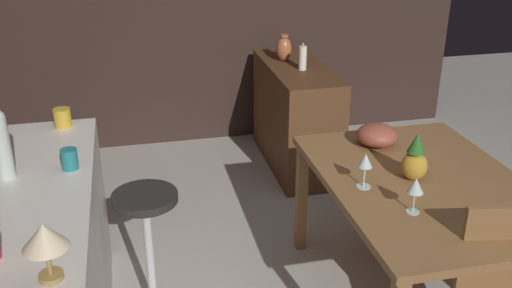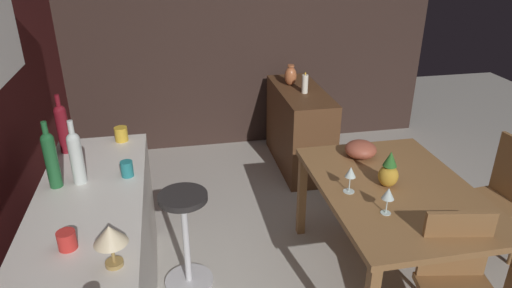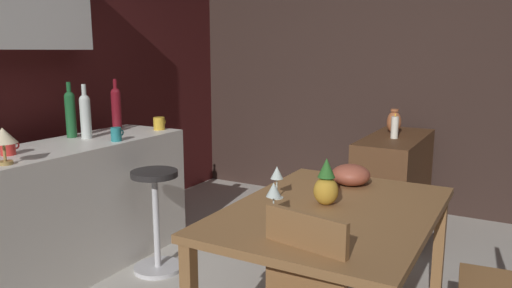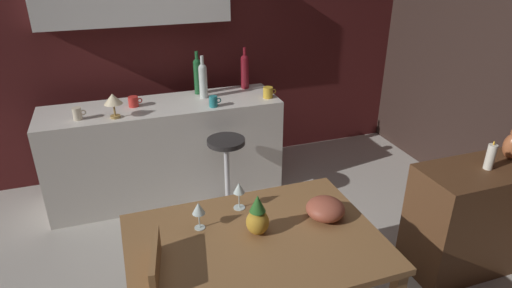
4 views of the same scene
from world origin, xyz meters
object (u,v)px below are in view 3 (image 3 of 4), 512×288
(wine_bottle_ruby, at_px, (116,106))
(fruit_bowl, at_px, (351,175))
(cup_mustard, at_px, (159,123))
(counter_lamp, at_px, (3,137))
(pillar_candle_tall, at_px, (395,127))
(vase_copper, at_px, (394,122))
(wine_glass_right, at_px, (274,191))
(sideboard_cabinet, at_px, (393,184))
(cup_teal, at_px, (116,134))
(wine_bottle_green, at_px, (70,112))
(wine_glass_left, at_px, (277,174))
(dining_table, at_px, (333,223))
(bar_stool, at_px, (156,218))
(cup_red, at_px, (8,148))
(pineapple_centerpiece, at_px, (326,185))
(wine_bottle_clear, at_px, (85,114))

(wine_bottle_ruby, bearing_deg, fruit_bowl, -94.50)
(fruit_bowl, relative_size, cup_mustard, 1.82)
(cup_mustard, height_order, counter_lamp, counter_lamp)
(pillar_candle_tall, height_order, vase_copper, vase_copper)
(wine_glass_right, relative_size, counter_lamp, 0.82)
(fruit_bowl, relative_size, counter_lamp, 1.10)
(counter_lamp, distance_m, pillar_candle_tall, 2.82)
(sideboard_cabinet, bearing_deg, cup_mustard, 123.44)
(wine_bottle_ruby, relative_size, pillar_candle_tall, 1.96)
(sideboard_cabinet, height_order, wine_glass_right, wine_glass_right)
(wine_bottle_ruby, height_order, cup_teal, wine_bottle_ruby)
(wine_glass_right, bearing_deg, wine_bottle_green, 77.63)
(sideboard_cabinet, xyz_separation_m, pillar_candle_tall, (-0.10, -0.01, 0.50))
(wine_glass_left, xyz_separation_m, pillar_candle_tall, (1.70, -0.21, 0.04))
(cup_mustard, relative_size, vase_copper, 0.60)
(wine_glass_left, height_order, counter_lamp, counter_lamp)
(dining_table, height_order, cup_mustard, cup_mustard)
(wine_glass_right, distance_m, wine_bottle_ruby, 2.09)
(bar_stool, xyz_separation_m, cup_red, (-0.68, 0.55, 0.56))
(pineapple_centerpiece, relative_size, counter_lamp, 1.19)
(pineapple_centerpiece, xyz_separation_m, vase_copper, (1.94, 0.13, 0.07))
(pillar_candle_tall, bearing_deg, wine_bottle_clear, 130.01)
(bar_stool, distance_m, counter_lamp, 1.13)
(bar_stool, xyz_separation_m, pillar_candle_tall, (1.49, -1.25, 0.53))
(wine_glass_right, height_order, counter_lamp, counter_lamp)
(counter_lamp, bearing_deg, cup_teal, -0.89)
(wine_bottle_clear, bearing_deg, cup_teal, -84.43)
(cup_red, bearing_deg, dining_table, -76.38)
(sideboard_cabinet, height_order, pineapple_centerpiece, pineapple_centerpiece)
(wine_bottle_ruby, xyz_separation_m, cup_teal, (-0.42, -0.42, -0.13))
(pineapple_centerpiece, distance_m, wine_bottle_clear, 1.91)
(counter_lamp, bearing_deg, wine_bottle_green, 26.24)
(wine_bottle_ruby, bearing_deg, cup_red, -170.47)
(sideboard_cabinet, relative_size, wine_bottle_green, 2.73)
(pineapple_centerpiece, xyz_separation_m, wine_bottle_clear, (0.14, 1.89, 0.23))
(dining_table, bearing_deg, wine_glass_right, 141.93)
(cup_red, distance_m, pillar_candle_tall, 2.82)
(dining_table, distance_m, bar_stool, 1.41)
(wine_glass_right, relative_size, fruit_bowl, 0.74)
(pineapple_centerpiece, relative_size, cup_red, 2.02)
(wine_bottle_clear, relative_size, counter_lamp, 1.88)
(wine_bottle_ruby, height_order, cup_red, wine_bottle_ruby)
(wine_glass_left, bearing_deg, cup_red, 106.65)
(cup_red, xyz_separation_m, pillar_candle_tall, (2.17, -1.80, -0.04))
(wine_glass_right, height_order, cup_mustard, cup_mustard)
(wine_glass_left, distance_m, cup_mustard, 1.59)
(fruit_bowl, relative_size, vase_copper, 1.09)
(sideboard_cabinet, relative_size, wine_glass_right, 6.51)
(bar_stool, distance_m, fruit_bowl, 1.39)
(dining_table, height_order, wine_glass_right, wine_glass_right)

